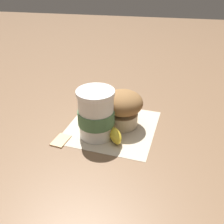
{
  "coord_description": "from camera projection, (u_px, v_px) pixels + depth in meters",
  "views": [
    {
      "loc": [
        -0.56,
        -0.11,
        0.38
      ],
      "look_at": [
        0.0,
        0.0,
        0.04
      ],
      "focal_mm": 42.0,
      "sensor_mm": 36.0,
      "label": 1
    }
  ],
  "objects": [
    {
      "name": "ground_plane",
      "position": [
        112.0,
        127.0,
        0.68
      ],
      "size": [
        3.0,
        3.0,
        0.0
      ],
      "primitive_type": "plane",
      "color": "brown"
    },
    {
      "name": "paper_napkin",
      "position": [
        112.0,
        127.0,
        0.68
      ],
      "size": [
        0.24,
        0.24,
        0.0
      ],
      "primitive_type": "cube",
      "rotation": [
        0.0,
        0.0,
        -0.11
      ],
      "color": "beige",
      "rests_on": "ground_plane"
    },
    {
      "name": "coffee_cup",
      "position": [
        96.0,
        114.0,
        0.62
      ],
      "size": [
        0.09,
        0.09,
        0.12
      ],
      "color": "white",
      "rests_on": "paper_napkin"
    },
    {
      "name": "muffin",
      "position": [
        123.0,
        107.0,
        0.66
      ],
      "size": [
        0.1,
        0.1,
        0.1
      ],
      "color": "beige",
      "rests_on": "paper_napkin"
    },
    {
      "name": "banana",
      "position": [
        112.0,
        123.0,
        0.67
      ],
      "size": [
        0.17,
        0.07,
        0.03
      ],
      "color": "yellow",
      "rests_on": "paper_napkin"
    },
    {
      "name": "sugar_packet",
      "position": [
        61.0,
        140.0,
        0.63
      ],
      "size": [
        0.05,
        0.04,
        0.01
      ],
      "primitive_type": "cube",
      "rotation": [
        0.0,
        0.0,
        2.97
      ],
      "color": "#E0B27F",
      "rests_on": "ground_plane"
    }
  ]
}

